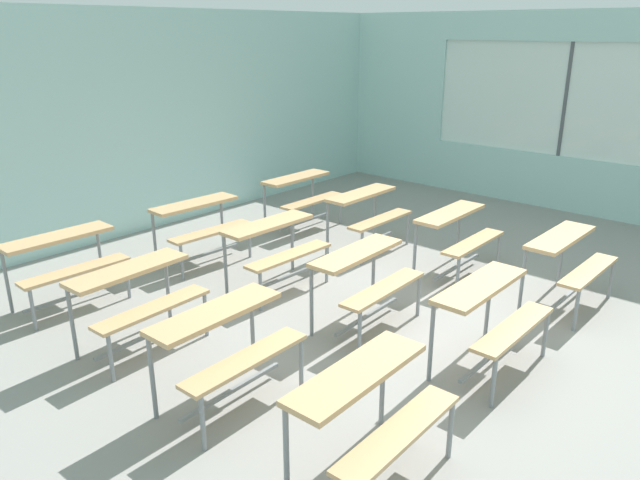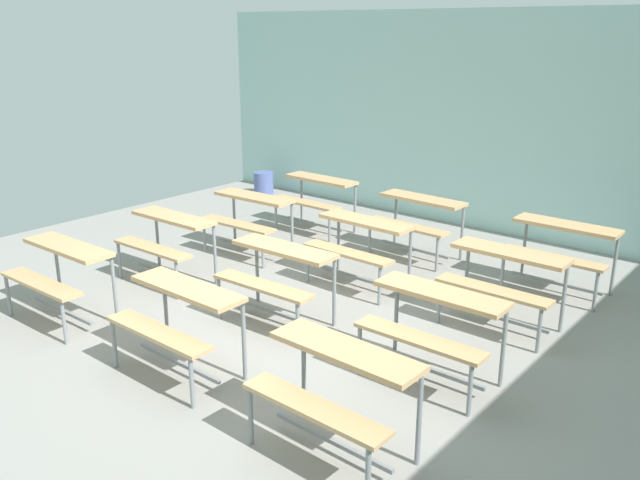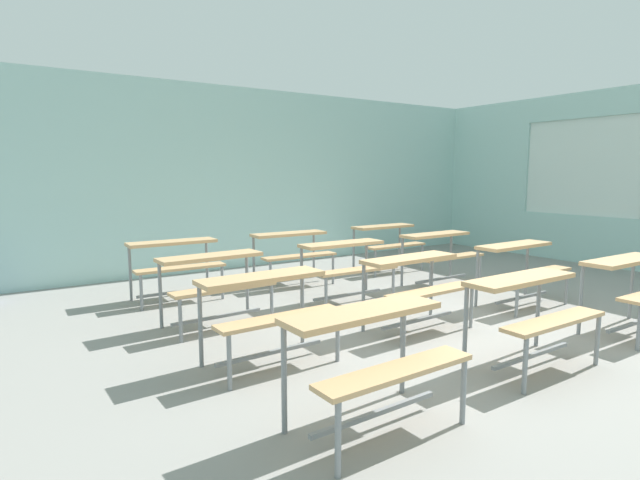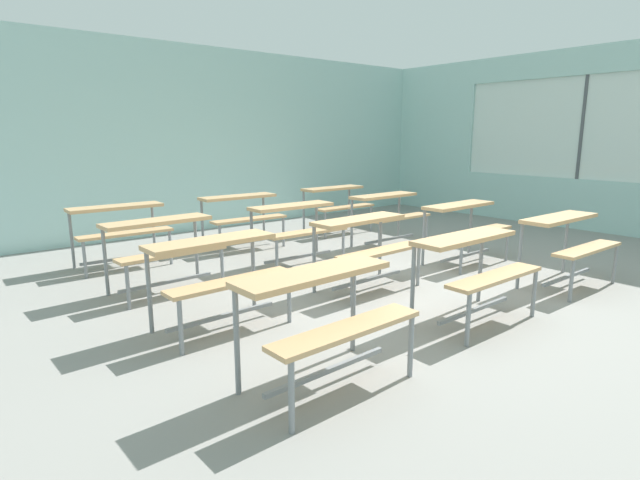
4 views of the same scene
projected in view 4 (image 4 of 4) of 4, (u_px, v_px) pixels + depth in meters
ground at (401, 293)px, 5.19m from camera, size 10.00×9.00×0.05m
wall_back at (199, 140)px, 8.27m from camera, size 10.00×0.12×3.00m
wall_right at (622, 144)px, 7.89m from camera, size 0.12×9.00×3.00m
desk_bench_r0c0 at (325, 301)px, 3.15m from camera, size 1.11×0.61×0.74m
desk_bench_r0c1 at (475, 258)px, 4.26m from camera, size 1.10×0.59×0.74m
desk_bench_r0c2 at (569, 234)px, 5.27m from camera, size 1.11×0.60×0.74m
desk_bench_r1c0 at (218, 262)px, 4.12m from camera, size 1.11×0.62×0.74m
desk_bench_r1c1 at (366, 236)px, 5.16m from camera, size 1.12×0.63×0.74m
desk_bench_r1c2 at (466, 219)px, 6.22m from camera, size 1.11×0.60×0.74m
desk_bench_r2c0 at (163, 238)px, 5.07m from camera, size 1.13×0.64×0.74m
desk_bench_r2c1 at (297, 220)px, 6.15m from camera, size 1.11×0.61×0.74m
desk_bench_r2c2 at (389, 207)px, 7.20m from camera, size 1.10×0.59×0.74m
desk_bench_r3c0 at (119, 221)px, 6.07m from camera, size 1.11×0.61×0.74m
desk_bench_r3c1 at (242, 209)px, 7.07m from camera, size 1.12×0.64×0.74m
desk_bench_r3c2 at (337, 198)px, 8.19m from camera, size 1.10×0.59×0.74m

